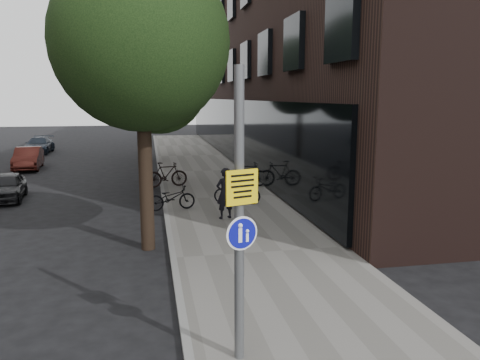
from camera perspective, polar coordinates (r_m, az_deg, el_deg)
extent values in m
plane|color=black|center=(8.96, 6.52, -16.31)|extent=(120.00, 120.00, 0.00)
cube|color=slate|center=(18.27, -2.16, -2.26)|extent=(4.50, 60.00, 0.12)
cube|color=slate|center=(18.07, -9.23, -2.51)|extent=(0.15, 60.00, 0.13)
cube|color=black|center=(32.00, 9.74, 19.02)|extent=(12.00, 40.00, 18.00)
cylinder|color=black|center=(12.37, -11.35, -1.17)|extent=(0.36, 0.36, 3.20)
sphere|color=black|center=(12.21, -11.98, 16.12)|extent=(4.40, 4.40, 4.40)
sphere|color=black|center=(12.94, -9.96, 11.40)|extent=(2.64, 2.64, 2.64)
cylinder|color=black|center=(20.77, -11.28, 3.36)|extent=(0.36, 0.36, 3.20)
sphere|color=black|center=(20.68, -11.65, 13.59)|extent=(5.00, 5.00, 5.00)
sphere|color=black|center=(21.44, -10.45, 10.83)|extent=(3.00, 3.00, 3.00)
cylinder|color=black|center=(29.73, -11.25, 5.35)|extent=(0.36, 0.36, 3.20)
sphere|color=black|center=(29.67, -11.51, 12.49)|extent=(5.00, 5.00, 5.00)
sphere|color=black|center=(30.44, -10.66, 10.57)|extent=(3.00, 3.00, 3.00)
cylinder|color=#595B5E|center=(6.68, -0.10, -4.78)|extent=(0.14, 0.14, 4.29)
cube|color=#E0BE0B|center=(6.57, -0.10, -0.77)|extent=(0.48, 0.18, 0.50)
cylinder|color=#0D108F|center=(6.73, -0.10, -6.35)|extent=(0.42, 0.15, 0.44)
cylinder|color=white|center=(6.73, -0.10, -6.35)|extent=(0.48, 0.17, 0.50)
imported|color=black|center=(14.92, -1.87, -1.63)|extent=(0.69, 0.57, 1.64)
imported|color=black|center=(17.01, -0.35, -1.44)|extent=(1.80, 1.05, 0.89)
imported|color=black|center=(20.12, 0.89, 0.69)|extent=(1.91, 0.78, 1.12)
imported|color=black|center=(16.27, -8.37, -2.14)|extent=(1.72, 0.84, 0.87)
imported|color=black|center=(20.43, -8.95, 0.67)|extent=(1.87, 0.79, 1.09)
imported|color=black|center=(20.35, -26.58, -0.71)|extent=(1.61, 3.24, 1.06)
imported|color=#4F1C16|center=(28.49, -24.41, 2.43)|extent=(1.65, 3.79, 1.21)
imported|color=#1C2533|center=(36.26, -23.30, 3.92)|extent=(1.64, 3.97, 1.15)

